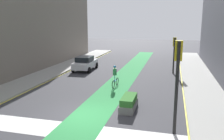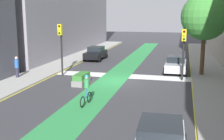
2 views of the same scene
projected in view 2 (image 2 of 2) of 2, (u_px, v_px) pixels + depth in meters
name	position (u px, v px, depth m)	size (l,w,h in m)	color
ground_plane	(117.00, 81.00, 23.86)	(120.00, 120.00, 0.00)	#38383D
bike_lane_paint	(111.00, 81.00, 23.98)	(2.40, 60.00, 0.01)	#2D8C47
crosswalk_band	(122.00, 76.00, 25.76)	(12.00, 1.80, 0.01)	silver
sidewalk_left	(213.00, 86.00, 22.07)	(3.00, 60.00, 0.15)	#9E9E99
curb_stripe_left	(192.00, 85.00, 22.44)	(0.16, 60.00, 0.01)	yellow
sidewalk_right	(35.00, 75.00, 25.62)	(3.00, 60.00, 0.15)	#9E9E99
curb_stripe_right	(50.00, 77.00, 25.28)	(0.16, 60.00, 0.01)	yellow
traffic_signal_near_right	(61.00, 40.00, 25.29)	(0.35, 0.52, 4.56)	black
traffic_signal_near_left	(184.00, 45.00, 23.42)	(0.35, 0.52, 4.23)	black
car_black_right_near	(96.00, 53.00, 34.25)	(2.05, 4.22, 1.57)	black
car_silver_left_near	(176.00, 64.00, 26.98)	(2.06, 4.22, 1.57)	#B2B7BF
cyclist_in_lane	(86.00, 89.00, 17.62)	(0.32, 1.73, 1.86)	black
pedestrian_sidewalk_right_a	(17.00, 67.00, 24.38)	(0.34, 0.34, 1.77)	#262638
street_tree_near	(205.00, 17.00, 24.75)	(4.06, 4.06, 7.07)	brown
median_planter	(81.00, 79.00, 22.76)	(0.87, 2.20, 0.85)	slate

